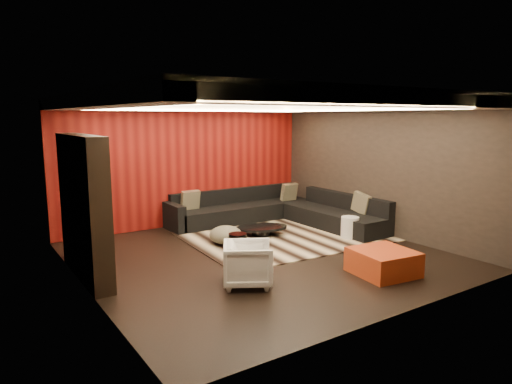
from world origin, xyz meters
TOP-DOWN VIEW (x-y plane):
  - floor at (0.00, 0.00)m, footprint 6.00×6.00m
  - ceiling at (0.00, 0.00)m, footprint 6.00×6.00m
  - wall_back at (0.00, 3.01)m, footprint 6.00×0.02m
  - wall_left at (-3.01, 0.00)m, footprint 0.02×6.00m
  - wall_right at (3.01, 0.00)m, footprint 0.02×6.00m
  - red_feature_wall at (0.00, 2.97)m, footprint 5.98×0.05m
  - soffit_back at (0.00, 2.70)m, footprint 6.00×0.60m
  - soffit_front at (0.00, -2.70)m, footprint 6.00×0.60m
  - soffit_left at (-2.70, 0.00)m, footprint 0.60×4.80m
  - soffit_right at (2.70, 0.00)m, footprint 0.60×4.80m
  - cove_back at (0.00, 2.36)m, footprint 4.80×0.08m
  - cove_front at (0.00, -2.36)m, footprint 4.80×0.08m
  - cove_left at (-2.36, 0.00)m, footprint 0.08×4.80m
  - cove_right at (2.36, 0.00)m, footprint 0.08×4.80m
  - tv_surround at (-2.85, 0.60)m, footprint 0.30×2.00m
  - tv_screen at (-2.69, 0.60)m, footprint 0.04×1.30m
  - tv_shelf at (-2.69, 0.60)m, footprint 0.04×1.60m
  - rug at (1.20, 0.81)m, footprint 4.17×3.23m
  - coffee_table at (0.79, 1.13)m, footprint 1.37×1.37m
  - drum_stool at (-0.33, 0.24)m, footprint 0.37×0.37m
  - striped_pouf at (-0.15, 0.98)m, footprint 0.66×0.66m
  - white_side_table at (2.18, -0.04)m, footprint 0.36×0.36m
  - orange_ottoman at (1.07, -1.87)m, footprint 0.98×0.98m
  - armchair at (-0.96, -1.08)m, footprint 0.96×0.96m
  - sectional_sofa at (1.73, 1.86)m, footprint 3.65×3.50m
  - throw_pillows at (1.73, 1.77)m, footprint 3.17×2.76m

SIDE VIEW (x-z plane):
  - floor at x=0.00m, z-range -0.02..0.00m
  - rug at x=1.20m, z-range 0.00..0.02m
  - coffee_table at x=0.79m, z-range 0.02..0.20m
  - orange_ottoman at x=1.07m, z-range 0.00..0.39m
  - striped_pouf at x=-0.15m, z-range 0.02..0.37m
  - drum_stool at x=-0.33m, z-range 0.02..0.40m
  - white_side_table at x=2.18m, z-range 0.00..0.45m
  - sectional_sofa at x=1.73m, z-range -0.11..0.64m
  - armchair at x=-0.96m, z-range 0.00..0.65m
  - throw_pillows at x=1.73m, z-range 0.37..0.87m
  - tv_shelf at x=-2.69m, z-range 0.68..0.72m
  - tv_surround at x=-2.85m, z-range 0.00..2.20m
  - wall_back at x=0.00m, z-range 0.00..2.80m
  - wall_left at x=-3.01m, z-range 0.00..2.80m
  - wall_right at x=3.01m, z-range 0.00..2.80m
  - red_feature_wall at x=0.00m, z-range 0.01..2.79m
  - tv_screen at x=-2.69m, z-range 1.05..1.85m
  - cove_back at x=0.00m, z-range 2.58..2.62m
  - cove_front at x=0.00m, z-range 2.58..2.62m
  - cove_left at x=-2.36m, z-range 2.58..2.62m
  - cove_right at x=2.36m, z-range 2.58..2.62m
  - soffit_back at x=0.00m, z-range 2.58..2.80m
  - soffit_front at x=0.00m, z-range 2.58..2.80m
  - soffit_left at x=-2.70m, z-range 2.58..2.80m
  - soffit_right at x=2.70m, z-range 2.58..2.80m
  - ceiling at x=0.00m, z-range 2.80..2.82m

